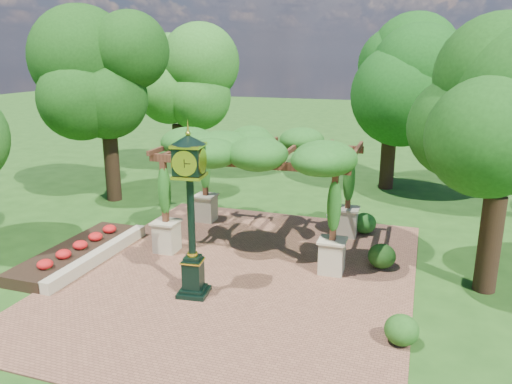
% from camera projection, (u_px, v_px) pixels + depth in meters
% --- Properties ---
extents(ground, '(120.00, 120.00, 0.00)m').
position_uv_depth(ground, '(228.00, 290.00, 14.06)').
color(ground, '#1E4714').
rests_on(ground, ground).
extents(brick_plaza, '(10.00, 12.00, 0.04)m').
position_uv_depth(brick_plaza, '(240.00, 275.00, 14.97)').
color(brick_plaza, brown).
rests_on(brick_plaza, ground).
extents(border_wall, '(0.35, 5.00, 0.40)m').
position_uv_depth(border_wall, '(99.00, 256.00, 15.89)').
color(border_wall, '#C6B793').
rests_on(border_wall, ground).
extents(flower_bed, '(1.50, 5.00, 0.36)m').
position_uv_depth(flower_bed, '(76.00, 253.00, 16.17)').
color(flower_bed, red).
rests_on(flower_bed, ground).
extents(pedestal_clock, '(1.00, 1.00, 4.51)m').
position_uv_depth(pedestal_clock, '(190.00, 202.00, 13.00)').
color(pedestal_clock, black).
rests_on(pedestal_clock, brick_plaza).
extents(pergola, '(6.47, 4.14, 4.03)m').
position_uv_depth(pergola, '(261.00, 151.00, 16.55)').
color(pergola, '#C4B791').
rests_on(pergola, brick_plaza).
extents(sundial, '(0.62, 0.62, 0.90)m').
position_uv_depth(sundial, '(334.00, 209.00, 20.04)').
color(sundial, '#979890').
rests_on(sundial, ground).
extents(shrub_front, '(0.83, 0.83, 0.70)m').
position_uv_depth(shrub_front, '(402.00, 330.00, 11.29)').
color(shrub_front, '#204F16').
rests_on(shrub_front, brick_plaza).
extents(shrub_mid, '(1.01, 1.01, 0.76)m').
position_uv_depth(shrub_mid, '(382.00, 256.00, 15.31)').
color(shrub_mid, '#1E4914').
rests_on(shrub_mid, brick_plaza).
extents(shrub_back, '(1.11, 1.11, 0.76)m').
position_uv_depth(shrub_back, '(365.00, 223.00, 18.27)').
color(shrub_back, '#205C1A').
rests_on(shrub_back, brick_plaza).
extents(tree_west_near, '(4.19, 4.19, 8.17)m').
position_uv_depth(tree_west_near, '(105.00, 73.00, 21.16)').
color(tree_west_near, black).
rests_on(tree_west_near, ground).
extents(tree_west_far, '(3.82, 3.82, 7.12)m').
position_uv_depth(tree_west_far, '(176.00, 84.00, 26.01)').
color(tree_west_far, black).
rests_on(tree_west_far, ground).
extents(tree_north, '(4.41, 4.41, 7.89)m').
position_uv_depth(tree_north, '(394.00, 76.00, 23.19)').
color(tree_north, '#352015').
rests_on(tree_north, ground).
extents(tree_east_near, '(3.64, 3.64, 7.07)m').
position_uv_depth(tree_east_near, '(507.00, 118.00, 12.75)').
color(tree_east_near, '#382216').
rests_on(tree_east_near, ground).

